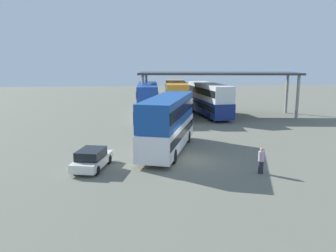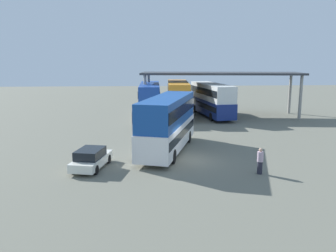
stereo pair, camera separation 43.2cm
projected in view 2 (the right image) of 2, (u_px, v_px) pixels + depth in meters
ground_plane at (187, 160)px, 24.36m from camera, size 140.00×140.00×0.00m
double_decker_main at (168, 122)px, 26.46m from camera, size 5.28×10.37×4.28m
parked_hatchback at (91, 159)px, 22.46m from camera, size 2.45×4.18×1.35m
double_decker_near_canopy at (150, 98)px, 43.03m from camera, size 2.77×11.62×4.10m
double_decker_mid_row at (178, 98)px, 42.59m from camera, size 3.13×10.75×4.36m
double_decker_far_right at (211, 98)px, 42.97m from camera, size 3.96×11.08×4.11m
depot_canopy at (221, 75)px, 43.03m from camera, size 20.49×7.57×5.49m
pedestrian_waiting at (260, 161)px, 21.33m from camera, size 0.38×0.38×1.67m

